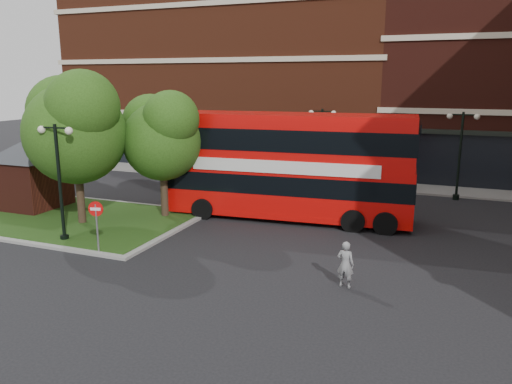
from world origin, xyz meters
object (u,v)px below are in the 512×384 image
at_px(bus, 289,159).
at_px(car_white, 377,178).
at_px(car_silver, 244,171).
at_px(woman, 345,264).

height_order(bus, car_white, bus).
relative_size(car_silver, car_white, 0.94).
distance_m(bus, car_white, 9.58).
bearing_deg(bus, car_white, 66.07).
bearing_deg(car_silver, car_white, -81.50).
distance_m(bus, car_silver, 10.06).
xyz_separation_m(bus, car_silver, (-5.73, 7.93, -2.33)).
bearing_deg(bus, woman, -63.94).
distance_m(bus, woman, 8.80).
relative_size(woman, car_white, 0.40).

